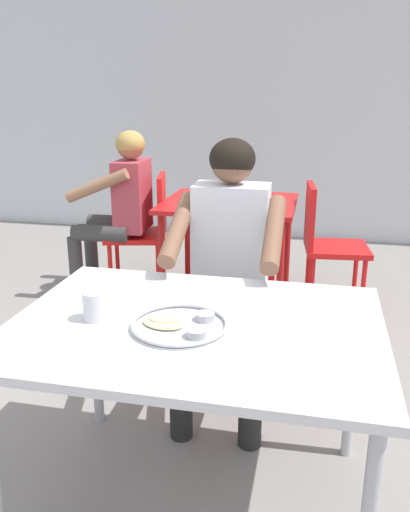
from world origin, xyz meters
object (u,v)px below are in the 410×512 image
object	(u,v)px
chair_red_left	(147,226)
chair_red_right	(325,239)
diner_foreground	(228,255)
thali_tray	(180,325)
chair_foreground	(234,288)
table_background_red	(229,214)
patron_background	(120,198)
drinking_cup	(95,305)
table_foreground	(196,340)

from	to	relation	value
chair_red_left	chair_red_right	world-z (taller)	chair_red_left
diner_foreground	chair_red_right	size ratio (longest dim) A/B	1.44
thali_tray	diner_foreground	distance (m)	0.72
chair_foreground	thali_tray	bearing A→B (deg)	-91.54
chair_foreground	diner_foreground	bearing A→B (deg)	-89.00
table_background_red	chair_red_left	bearing A→B (deg)	174.94
patron_background	chair_foreground	bearing A→B (deg)	-46.39
table_background_red	drinking_cup	bearing A→B (deg)	-93.13
table_foreground	table_background_red	distance (m)	1.96
table_background_red	thali_tray	bearing A→B (deg)	-84.73
table_background_red	chair_foreground	bearing A→B (deg)	-78.79
drinking_cup	chair_red_right	world-z (taller)	chair_red_right
table_foreground	diner_foreground	bearing A→B (deg)	90.77
thali_tray	diner_foreground	xyz separation A→B (m)	(0.03, 0.72, 0.01)
diner_foreground	table_background_red	size ratio (longest dim) A/B	1.40
chair_foreground	diner_foreground	xyz separation A→B (m)	(0.00, -0.22, 0.24)
chair_red_right	chair_foreground	bearing A→B (deg)	-113.60
chair_red_right	table_foreground	bearing A→B (deg)	-102.78
diner_foreground	chair_red_left	size ratio (longest dim) A/B	1.43
table_foreground	chair_red_right	distance (m)	1.96
chair_foreground	chair_red_right	bearing A→B (deg)	66.40
thali_tray	patron_background	size ratio (longest dim) A/B	0.27
chair_foreground	table_background_red	world-z (taller)	chair_foreground
drinking_cup	chair_foreground	size ratio (longest dim) A/B	0.11
chair_red_right	chair_red_left	bearing A→B (deg)	175.80
table_background_red	patron_background	world-z (taller)	patron_background
table_background_red	patron_background	distance (m)	0.80
table_foreground	table_background_red	xyz separation A→B (m)	(-0.22, 1.94, -0.02)
diner_foreground	chair_red_right	world-z (taller)	diner_foreground
chair_red_right	patron_background	distance (m)	1.46
table_foreground	chair_red_right	xyz separation A→B (m)	(0.43, 1.90, -0.15)
diner_foreground	drinking_cup	bearing A→B (deg)	-114.09
drinking_cup	diner_foreground	world-z (taller)	diner_foreground
chair_red_left	chair_red_right	size ratio (longest dim) A/B	1.01
table_foreground	diner_foreground	size ratio (longest dim) A/B	0.97
drinking_cup	chair_foreground	bearing A→B (deg)	71.25
table_foreground	patron_background	size ratio (longest dim) A/B	1.03
thali_tray	drinking_cup	size ratio (longest dim) A/B	3.20
diner_foreground	table_background_red	bearing A→B (deg)	99.50
thali_tray	table_foreground	bearing A→B (deg)	54.59
table_background_red	chair_red_left	distance (m)	0.64
table_foreground	chair_red_left	bearing A→B (deg)	112.82
thali_tray	chair_foreground	xyz separation A→B (m)	(0.03, 0.94, -0.23)
table_foreground	chair_red_right	bearing A→B (deg)	77.22
thali_tray	drinking_cup	distance (m)	0.30
chair_red_left	chair_red_right	distance (m)	1.28
thali_tray	chair_foreground	size ratio (longest dim) A/B	0.36
table_foreground	chair_foreground	distance (m)	0.90
diner_foreground	chair_red_right	xyz separation A→B (m)	(0.44, 1.24, -0.24)
drinking_cup	chair_foreground	xyz separation A→B (m)	(0.32, 0.94, -0.27)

